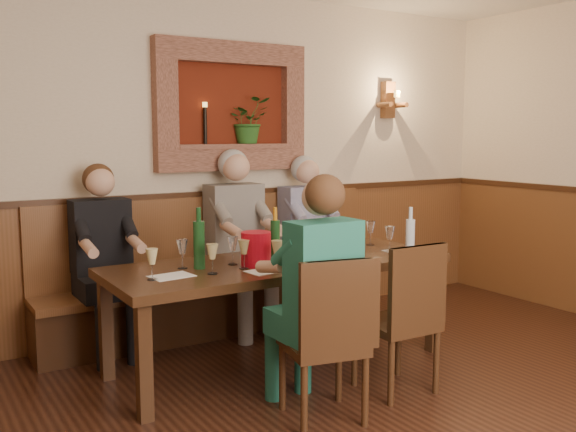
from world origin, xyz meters
The scene contains 32 objects.
room_shell centered at (0.00, 0.00, 1.89)m, with size 6.04×6.04×2.82m.
wainscoting centered at (0.00, 0.00, 0.59)m, with size 6.02×6.02×1.15m.
wall_niche centered at (0.24, 2.94, 1.81)m, with size 1.36×0.30×1.06m.
wall_sconce centered at (1.90, 2.93, 1.94)m, with size 0.25×0.20×0.35m.
dining_table centered at (0.00, 1.85, 0.68)m, with size 2.40×0.90×0.75m.
bench centered at (0.00, 2.79, 0.33)m, with size 3.00×0.45×1.11m.
chair_near_left centered at (-0.24, 0.96, 0.28)m, with size 0.51×0.51×0.96m.
chair_near_right centered at (0.39, 1.05, 0.28)m, with size 0.44×0.44×0.96m.
person_bench_left centered at (-0.98, 2.69, 0.58)m, with size 0.41×0.51×1.41m.
person_bench_mid centered at (0.12, 2.69, 0.63)m, with size 0.45×0.56×1.50m.
person_bench_right centered at (0.82, 2.69, 0.59)m, with size 0.43×0.52×1.44m.
person_chair_front centered at (-0.24, 1.07, 0.58)m, with size 0.41×0.51×1.41m.
spittoon_bucket centered at (-0.23, 1.78, 0.86)m, with size 0.20×0.20×0.23m, color red.
wine_bottle_green_a centered at (-0.02, 1.87, 0.90)m, with size 0.09×0.09×0.37m.
wine_bottle_green_b centered at (-0.58, 1.90, 0.92)m, with size 0.09×0.09×0.40m.
water_bottle centered at (0.88, 1.49, 0.89)m, with size 0.08×0.08×0.36m.
tasting_sheet_a centered at (-0.83, 1.78, 0.75)m, with size 0.26×0.18×0.00m, color white.
tasting_sheet_b centered at (0.15, 1.67, 0.75)m, with size 0.30×0.21×0.00m, color white.
tasting_sheet_c centered at (0.96, 1.66, 0.75)m, with size 0.25×0.18×0.00m, color white.
tasting_sheet_d centered at (-0.25, 1.60, 0.75)m, with size 0.25×0.18×0.00m, color white.
wine_glass_0 centered at (-0.96, 1.75, 0.85)m, with size 0.08×0.08×0.19m, color #D6C380, non-canonical shape.
wine_glass_1 centered at (-0.68, 1.96, 0.85)m, with size 0.08×0.08×0.19m, color white, non-canonical shape.
wine_glass_2 centered at (-0.58, 1.70, 0.85)m, with size 0.08×0.08×0.19m, color #D6C380, non-canonical shape.
wine_glass_3 centered at (-0.34, 1.89, 0.85)m, with size 0.08×0.08×0.19m, color white, non-canonical shape.
wine_glass_4 centered at (-0.04, 1.66, 0.85)m, with size 0.08×0.08×0.19m, color #D6C380, non-canonical shape.
wine_glass_5 centered at (0.24, 1.97, 0.85)m, with size 0.08×0.08×0.19m, color #D6C380, non-canonical shape.
wine_glass_6 centered at (0.47, 1.66, 0.85)m, with size 0.08×0.08×0.19m, color white, non-canonical shape.
wine_glass_7 centered at (0.68, 1.89, 0.85)m, with size 0.08×0.08×0.19m, color #D6C380, non-canonical shape.
wine_glass_8 centered at (0.87, 1.70, 0.85)m, with size 0.08×0.08×0.19m, color white, non-canonical shape.
wine_glass_9 centered at (-0.17, 1.60, 0.85)m, with size 0.08×0.08×0.19m, color #D6C380, non-canonical shape.
wine_glass_10 centered at (0.94, 2.01, 0.85)m, with size 0.08×0.08×0.19m, color white, non-canonical shape.
wine_glass_11 centered at (-0.33, 1.75, 0.85)m, with size 0.08×0.08×0.19m, color #D6C380, non-canonical shape.
Camera 1 is at (-2.27, -1.90, 1.63)m, focal length 40.00 mm.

